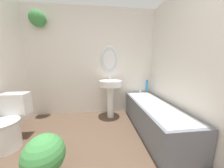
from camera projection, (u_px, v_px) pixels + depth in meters
wall_back at (90, 61)px, 2.59m from camera, size 2.98×0.31×2.40m
wall_right at (195, 63)px, 1.54m from camera, size 0.06×2.59×2.40m
toilet at (9, 124)px, 1.62m from camera, size 0.38×0.59×0.74m
pedestal_sink at (111, 90)px, 2.45m from camera, size 0.49×0.49×0.93m
bathtub at (154, 116)px, 2.02m from camera, size 0.61×1.65×0.56m
shampoo_bottle at (147, 86)px, 2.65m from camera, size 0.06×0.06×0.24m
potted_plant at (45, 158)px, 1.07m from camera, size 0.38×0.38×0.53m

